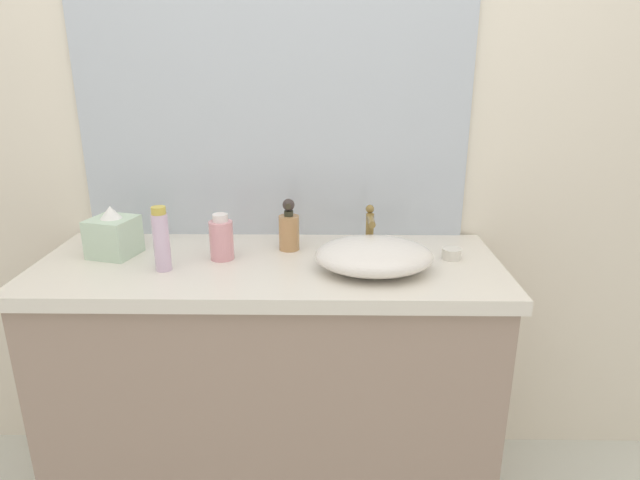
{
  "coord_description": "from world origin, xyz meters",
  "views": [
    {
      "loc": [
        0.07,
        -1.2,
        1.52
      ],
      "look_at": [
        0.05,
        0.38,
        0.99
      ],
      "focal_mm": 30.52,
      "sensor_mm": 36.0,
      "label": 1
    }
  ],
  "objects_px": {
    "lotion_bottle": "(161,240)",
    "perfume_bottle": "(221,239)",
    "soap_dispenser": "(289,229)",
    "tissue_box": "(113,235)",
    "candle_jar": "(452,254)",
    "sink_basin": "(374,256)"
  },
  "relations": [
    {
      "from": "soap_dispenser",
      "to": "tissue_box",
      "type": "relative_size",
      "value": 1.06
    },
    {
      "from": "sink_basin",
      "to": "candle_jar",
      "type": "xyz_separation_m",
      "value": [
        0.26,
        0.1,
        -0.03
      ]
    },
    {
      "from": "lotion_bottle",
      "to": "perfume_bottle",
      "type": "relative_size",
      "value": 1.34
    },
    {
      "from": "lotion_bottle",
      "to": "perfume_bottle",
      "type": "bearing_deg",
      "value": 31.62
    },
    {
      "from": "sink_basin",
      "to": "candle_jar",
      "type": "distance_m",
      "value": 0.28
    },
    {
      "from": "sink_basin",
      "to": "tissue_box",
      "type": "height_order",
      "value": "tissue_box"
    },
    {
      "from": "soap_dispenser",
      "to": "sink_basin",
      "type": "bearing_deg",
      "value": -34.36
    },
    {
      "from": "soap_dispenser",
      "to": "perfume_bottle",
      "type": "height_order",
      "value": "soap_dispenser"
    },
    {
      "from": "lotion_bottle",
      "to": "candle_jar",
      "type": "distance_m",
      "value": 0.9
    },
    {
      "from": "perfume_bottle",
      "to": "tissue_box",
      "type": "xyz_separation_m",
      "value": [
        -0.36,
        0.03,
        0.0
      ]
    },
    {
      "from": "soap_dispenser",
      "to": "candle_jar",
      "type": "height_order",
      "value": "soap_dispenser"
    },
    {
      "from": "soap_dispenser",
      "to": "candle_jar",
      "type": "relative_size",
      "value": 2.89
    },
    {
      "from": "soap_dispenser",
      "to": "lotion_bottle",
      "type": "distance_m",
      "value": 0.42
    },
    {
      "from": "sink_basin",
      "to": "tissue_box",
      "type": "distance_m",
      "value": 0.84
    },
    {
      "from": "candle_jar",
      "to": "sink_basin",
      "type": "bearing_deg",
      "value": -158.95
    },
    {
      "from": "soap_dispenser",
      "to": "candle_jar",
      "type": "xyz_separation_m",
      "value": [
        0.53,
        -0.08,
        -0.05
      ]
    },
    {
      "from": "sink_basin",
      "to": "lotion_bottle",
      "type": "xyz_separation_m",
      "value": [
        -0.64,
        -0.01,
        0.05
      ]
    },
    {
      "from": "sink_basin",
      "to": "tissue_box",
      "type": "bearing_deg",
      "value": 171.8
    },
    {
      "from": "perfume_bottle",
      "to": "tissue_box",
      "type": "distance_m",
      "value": 0.36
    },
    {
      "from": "soap_dispenser",
      "to": "lotion_bottle",
      "type": "bearing_deg",
      "value": -152.69
    },
    {
      "from": "lotion_bottle",
      "to": "tissue_box",
      "type": "bearing_deg",
      "value": 146.96
    },
    {
      "from": "sink_basin",
      "to": "candle_jar",
      "type": "relative_size",
      "value": 5.9
    }
  ]
}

